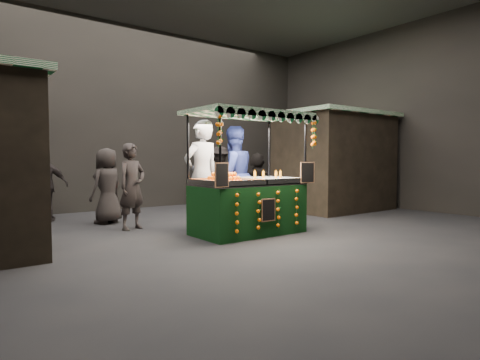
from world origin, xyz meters
TOP-DOWN VIEW (x-y plane):
  - ground at (0.00, 0.00)m, footprint 12.00×12.00m
  - market_hall at (0.00, 0.00)m, footprint 12.10×10.10m
  - neighbour_stall_right at (4.40, 1.50)m, footprint 3.00×2.20m
  - juice_stall at (0.36, 0.08)m, footprint 2.28×1.34m
  - vendor_grey at (-0.14, 0.92)m, footprint 0.81×0.57m
  - vendor_blue at (0.80, 1.20)m, footprint 1.07×0.87m
  - shopper_0 at (-1.17, 1.80)m, footprint 0.71×0.58m
  - shopper_1 at (4.36, 2.86)m, footprint 1.20×1.19m
  - shopper_2 at (-2.30, 3.86)m, footprint 1.00×0.71m
  - shopper_3 at (2.47, 4.15)m, footprint 1.30×1.11m
  - shopper_4 at (-1.31, 2.81)m, footprint 0.92×0.80m
  - shopper_5 at (3.60, 3.76)m, footprint 1.01×1.50m
  - shopper_6 at (2.07, 4.60)m, footprint 0.61×0.69m

SIDE VIEW (x-z plane):
  - ground at x=0.00m, z-range 0.00..0.00m
  - juice_stall at x=0.36m, z-range -0.42..1.79m
  - shopper_5 at x=3.60m, z-range 0.00..1.55m
  - shopper_2 at x=-2.30m, z-range 0.00..1.58m
  - shopper_6 at x=2.07m, z-range 0.00..1.58m
  - shopper_4 at x=-1.31m, z-range 0.00..1.59m
  - shopper_0 at x=-1.17m, z-range 0.00..1.67m
  - shopper_3 at x=2.47m, z-range 0.00..1.74m
  - shopper_1 at x=4.36m, z-range 0.00..1.95m
  - vendor_blue at x=0.80m, z-range 0.00..2.05m
  - vendor_grey at x=-0.14m, z-range 0.00..2.10m
  - neighbour_stall_right at x=4.40m, z-range 0.01..2.61m
  - market_hall at x=0.00m, z-range 0.86..5.91m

